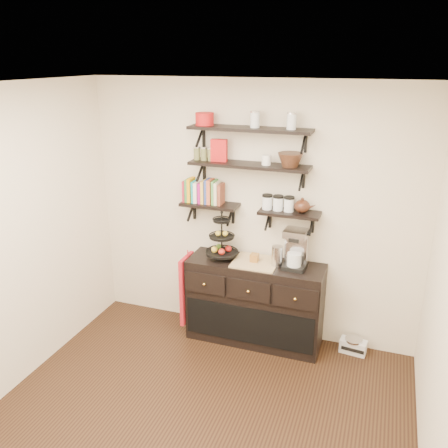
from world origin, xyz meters
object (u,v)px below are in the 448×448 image
fruit_stand (222,243)px  radio (353,346)px  coffee_maker (296,249)px  sideboard (255,302)px

fruit_stand → radio: fruit_stand is taller
fruit_stand → coffee_maker: 0.76m
radio → fruit_stand: bearing=-169.1°
fruit_stand → radio: (1.40, 0.10, -0.99)m
sideboard → radio: (1.03, 0.10, -0.37)m
fruit_stand → radio: bearing=4.1°
sideboard → coffee_maker: bearing=4.0°
sideboard → radio: bearing=5.7°
fruit_stand → coffee_maker: (0.76, 0.02, 0.02)m
sideboard → radio: size_ratio=5.04×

